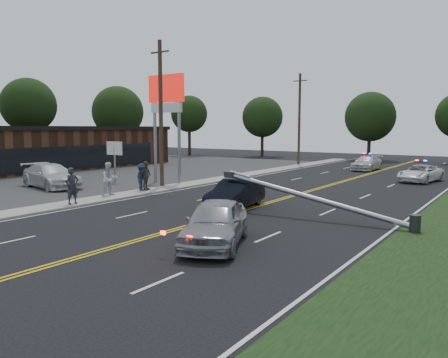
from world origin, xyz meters
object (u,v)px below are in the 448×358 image
Objects in this scene: small_sign at (114,152)px; fallen_streetlight at (322,200)px; utility_pole_mid at (161,114)px; pylon_sign at (166,102)px; waiting_sedan at (215,222)px; bystander_a at (72,186)px; bystander_b at (110,179)px; bystander_d at (146,176)px; utility_pole_far at (299,119)px; emergency_b at (367,163)px; bystander_c at (142,177)px; parked_car at (51,176)px; emergency_a at (420,173)px; crashed_sedan at (236,194)px.

fallen_streetlight is at bearing -12.40° from small_sign.
fallen_streetlight is 14.58m from utility_pole_mid.
waiting_sedan is at bearing -42.37° from pylon_sign.
bystander_b reaches higher than bystander_a.
bystander_d is at bearing 13.26° from bystander_a.
small_sign is at bearing -102.31° from utility_pole_far.
waiting_sedan is 13.71m from bystander_d.
emergency_b is 29.58m from bystander_a.
waiting_sedan is at bearing -103.88° from fallen_streetlight.
small_sign is 1.56× the size of bystander_b.
fallen_streetlight is at bearing -76.65° from emergency_b.
bystander_b is at bearing 155.48° from bystander_c.
bystander_b is at bearing 163.94° from bystander_d.
bystander_a is at bearing -87.75° from utility_pole_far.
parked_car reaches higher than emergency_b.
emergency_a is (15.41, 11.74, -5.36)m from pylon_sign.
utility_pole_mid reaches higher than bystander_a.
parked_car is 7.02m from bystander_c.
bystander_d is (0.18, 2.81, -0.06)m from bystander_b.
small_sign reaches higher than bystander_c.
emergency_a is 2.64× the size of bystander_c.
bystander_a reaches higher than waiting_sedan.
bystander_c is at bearing -77.74° from utility_pole_mid.
fallen_streetlight is 2.03× the size of emergency_a.
bystander_b is (1.76, -7.02, -4.88)m from pylon_sign.
utility_pole_mid is 5.16× the size of bystander_a.
pylon_sign reaches higher than waiting_sedan.
utility_pole_far is at bearing 90.00° from utility_pole_mid.
waiting_sedan reaches higher than emergency_b.
parked_car reaches higher than crashed_sedan.
fallen_streetlight is at bearing -79.10° from parked_car.
small_sign is 0.64× the size of emergency_b.
crashed_sedan is at bearing -87.58° from emergency_b.
bystander_c is at bearing 143.30° from bystander_d.
pylon_sign reaches higher than emergency_b.
parked_car is (-1.38, -4.50, -1.51)m from small_sign.
crashed_sedan is at bearing -51.16° from bystander_a.
bystander_a is 5.94m from bystander_d.
pylon_sign is 1.69× the size of waiting_sedan.
bystander_b is at bearing -43.65° from small_sign.
small_sign is 0.68× the size of crashed_sedan.
pylon_sign is 8.73m from bystander_b.
emergency_a is at bearing -19.08° from bystander_b.
small_sign is 0.67× the size of emergency_a.
utility_pole_mid is at bearing 0.00° from small_sign.
bystander_b is (5.26, -5.02, -1.22)m from small_sign.
emergency_a is at bearing 44.23° from utility_pole_mid.
bystander_a is 3.19m from bystander_b.
emergency_b is at bearing 63.70° from pylon_sign.
waiting_sedan is (-1.49, -6.04, -0.11)m from fallen_streetlight.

